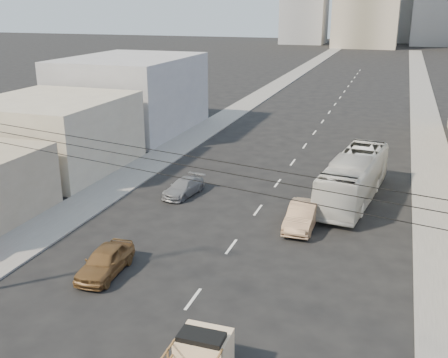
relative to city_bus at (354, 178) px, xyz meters
The scene contains 10 objects.
sidewalk_left 49.17m from the city_bus, 111.05° to the left, with size 3.50×180.00×0.12m, color slate.
sidewalk_right 46.27m from the city_bus, 82.73° to the left, with size 3.50×180.00×0.12m, color slate.
lane_dashes 29.51m from the city_bus, 101.55° to the left, with size 0.15×104.00×0.01m.
city_bus is the anchor object (origin of this frame).
sedan_brown 18.90m from the city_bus, 126.14° to the right, with size 1.72×4.28×1.46m, color brown.
sedan_tan 6.63m from the city_bus, 112.73° to the right, with size 1.65×4.74×1.56m, color #A37F5F.
sedan_grey 12.28m from the city_bus, 165.94° to the right, with size 1.68×4.13×1.20m, color slate.
overhead_wires 24.50m from the city_bus, 104.61° to the right, with size 23.01×5.02×0.72m.
bldg_left_mid 24.94m from the city_bus, behind, with size 11.00×12.00×6.00m, color #AA9F89.
bldg_left_far 29.53m from the city_bus, 149.65° to the left, with size 12.00×16.00×8.00m, color #98989A.
Camera 1 is at (8.33, -12.27, 13.36)m, focal length 42.00 mm.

